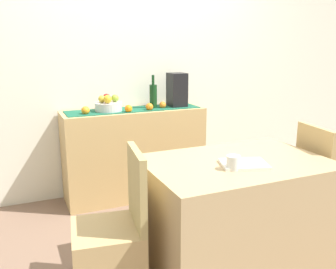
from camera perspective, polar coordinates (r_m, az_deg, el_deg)
name	(u,v)px	position (r m, az deg, el deg)	size (l,w,h in m)	color
ground_plane	(192,235)	(3.04, 3.81, -15.34)	(6.40, 6.40, 0.02)	#7A5E4D
room_wall_rear	(141,57)	(3.75, -4.31, 11.92)	(6.40, 0.06, 2.70)	silver
sideboard_console	(135,153)	(3.60, -5.22, -2.98)	(1.36, 0.42, 0.87)	tan
table_runner	(134,109)	(3.49, -5.38, 3.93)	(1.27, 0.32, 0.01)	#17553D
fruit_bowl	(109,107)	(3.42, -9.29, 4.31)	(0.25, 0.25, 0.08)	silver
apple_left	(115,98)	(3.44, -8.28, 5.64)	(0.07, 0.07, 0.07)	#84A730
apple_upper	(107,98)	(3.48, -9.58, 5.72)	(0.07, 0.07, 0.07)	red
apple_rear	(102,99)	(3.41, -10.29, 5.49)	(0.07, 0.07, 0.07)	gold
apple_front	(108,99)	(3.36, -9.42, 5.47)	(0.08, 0.08, 0.08)	gold
wine_bottle	(153,96)	(3.54, -2.33, 6.08)	(0.07, 0.07, 0.32)	#133A19
coffee_maker	(177,90)	(3.64, 1.41, 6.98)	(0.16, 0.18, 0.33)	black
orange_loose_mid	(163,105)	(3.55, -0.84, 4.65)	(0.07, 0.07, 0.07)	orange
orange_loose_end	(86,110)	(3.31, -12.78, 3.70)	(0.07, 0.07, 0.07)	orange
orange_loose_far	(149,107)	(3.43, -2.92, 4.35)	(0.07, 0.07, 0.07)	orange
orange_loose_near_bowl	(128,109)	(3.35, -6.20, 4.03)	(0.07, 0.07, 0.07)	orange
dining_table	(234,213)	(2.55, 10.33, -12.00)	(1.18, 0.80, 0.74)	tan
open_book	(244,164)	(2.33, 11.77, -4.54)	(0.28, 0.21, 0.02)	white
coffee_cup	(233,163)	(2.23, 10.17, -4.35)	(0.08, 0.08, 0.09)	silver
chair_near_window	(111,255)	(2.29, -8.91, -18.18)	(0.45, 0.45, 0.90)	tan
chair_by_corner	(327,206)	(3.12, 23.64, -10.15)	(0.45, 0.45, 0.90)	tan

